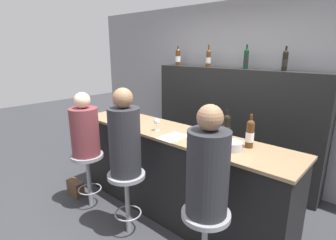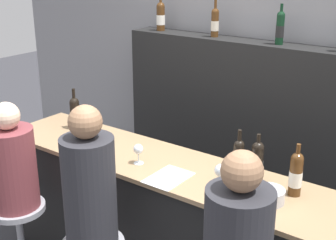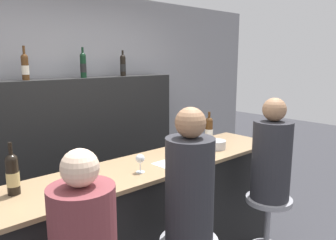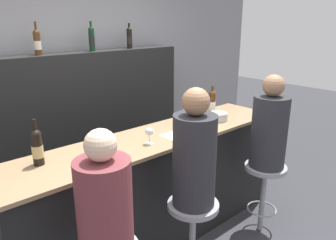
{
  "view_description": "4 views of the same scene",
  "coord_description": "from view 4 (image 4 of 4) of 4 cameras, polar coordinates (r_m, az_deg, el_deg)",
  "views": [
    {
      "loc": [
        1.82,
        -1.82,
        1.92
      ],
      "look_at": [
        -0.12,
        0.32,
        1.13
      ],
      "focal_mm": 28.0,
      "sensor_mm": 36.0,
      "label": 1
    },
    {
      "loc": [
        1.68,
        -1.99,
        2.36
      ],
      "look_at": [
        0.04,
        0.25,
        1.36
      ],
      "focal_mm": 50.0,
      "sensor_mm": 36.0,
      "label": 2
    },
    {
      "loc": [
        -1.54,
        -1.67,
        1.86
      ],
      "look_at": [
        0.19,
        0.26,
        1.37
      ],
      "focal_mm": 35.0,
      "sensor_mm": 36.0,
      "label": 3
    },
    {
      "loc": [
        -1.69,
        -1.78,
        2.02
      ],
      "look_at": [
        0.09,
        0.23,
        1.17
      ],
      "focal_mm": 35.0,
      "sensor_mm": 36.0,
      "label": 4
    }
  ],
  "objects": [
    {
      "name": "wall_back",
      "position": [
        4.05,
        -16.27,
        6.51
      ],
      "size": [
        6.4,
        0.05,
        2.6
      ],
      "color": "gray",
      "rests_on": "ground_plane"
    },
    {
      "name": "bar_counter",
      "position": [
        3.07,
        -2.01,
        -11.89
      ],
      "size": [
        2.76,
        0.6,
        1.03
      ],
      "color": "black",
      "rests_on": "ground_plane"
    },
    {
      "name": "back_bar_cabinet",
      "position": [
        3.97,
        -14.28,
        -0.61
      ],
      "size": [
        2.58,
        0.28,
        1.66
      ],
      "color": "black",
      "rests_on": "ground_plane"
    },
    {
      "name": "wine_bottle_counter_0",
      "position": [
        2.44,
        -21.83,
        -4.34
      ],
      "size": [
        0.08,
        0.08,
        0.33
      ],
      "color": "black",
      "rests_on": "bar_counter"
    },
    {
      "name": "wine_bottle_counter_1",
      "position": [
        3.19,
        3.29,
        1.84
      ],
      "size": [
        0.07,
        0.07,
        0.32
      ],
      "color": "black",
      "rests_on": "bar_counter"
    },
    {
      "name": "wine_bottle_counter_2",
      "position": [
        3.27,
        4.85,
        2.37
      ],
      "size": [
        0.08,
        0.08,
        0.32
      ],
      "color": "black",
      "rests_on": "bar_counter"
    },
    {
      "name": "wine_bottle_counter_3",
      "position": [
        3.45,
        7.66,
        3.0
      ],
      "size": [
        0.08,
        0.08,
        0.32
      ],
      "color": "#4C2D14",
      "rests_on": "bar_counter"
    },
    {
      "name": "wine_bottle_backbar_1",
      "position": [
        3.61,
        -21.81,
        12.51
      ],
      "size": [
        0.07,
        0.07,
        0.33
      ],
      "color": "#4C2D14",
      "rests_on": "back_bar_cabinet"
    },
    {
      "name": "wine_bottle_backbar_2",
      "position": [
        3.87,
        -13.16,
        13.63
      ],
      "size": [
        0.07,
        0.07,
        0.32
      ],
      "color": "black",
      "rests_on": "back_bar_cabinet"
    },
    {
      "name": "wine_bottle_backbar_3",
      "position": [
        4.14,
        -6.74,
        14.05
      ],
      "size": [
        0.07,
        0.07,
        0.3
      ],
      "color": "black",
      "rests_on": "back_bar_cabinet"
    },
    {
      "name": "wine_glass_0",
      "position": [
        2.65,
        -3.29,
        -2.17
      ],
      "size": [
        0.07,
        0.07,
        0.14
      ],
      "color": "silver",
      "rests_on": "bar_counter"
    },
    {
      "name": "wine_glass_1",
      "position": [
        3.05,
        5.98,
        0.92
      ],
      "size": [
        0.08,
        0.08,
        0.17
      ],
      "color": "silver",
      "rests_on": "bar_counter"
    },
    {
      "name": "metal_bowl",
      "position": [
        3.31,
        8.75,
        0.6
      ],
      "size": [
        0.18,
        0.18,
        0.08
      ],
      "color": "#B7B7BC",
      "rests_on": "bar_counter"
    },
    {
      "name": "tasting_menu",
      "position": [
        2.82,
        1.99,
        -2.99
      ],
      "size": [
        0.21,
        0.3,
        0.0
      ],
      "color": "white",
      "rests_on": "bar_counter"
    },
    {
      "name": "guest_seated_left",
      "position": [
        1.97,
        -11.05,
        -13.59
      ],
      "size": [
        0.33,
        0.33,
        0.76
      ],
      "color": "brown",
      "rests_on": "bar_stool_left"
    },
    {
      "name": "bar_stool_middle",
      "position": [
        2.61,
        4.33,
        -16.99
      ],
      "size": [
        0.39,
        0.39,
        0.69
      ],
      "color": "gray",
      "rests_on": "ground_plane"
    },
    {
      "name": "guest_seated_middle",
      "position": [
        2.35,
        4.63,
        -6.18
      ],
      "size": [
        0.31,
        0.31,
        0.88
      ],
      "color": "#28282D",
      "rests_on": "bar_stool_middle"
    },
    {
      "name": "bar_stool_right",
      "position": [
        3.29,
        16.44,
        -9.97
      ],
      "size": [
        0.39,
        0.39,
        0.69
      ],
      "color": "gray",
      "rests_on": "ground_plane"
    },
    {
      "name": "guest_seated_right",
      "position": [
        3.09,
        17.26,
        -1.33
      ],
      "size": [
        0.32,
        0.32,
        0.86
      ],
      "color": "#28282D",
      "rests_on": "bar_stool_right"
    }
  ]
}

